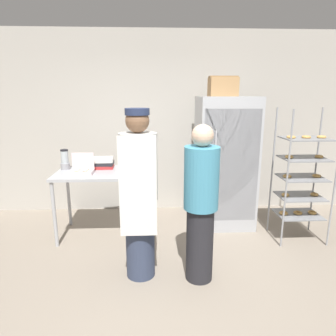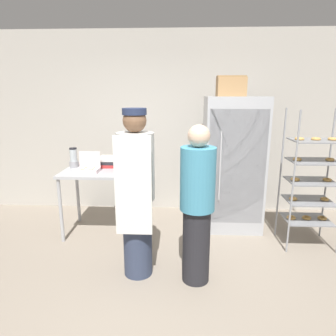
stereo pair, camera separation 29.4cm
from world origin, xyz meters
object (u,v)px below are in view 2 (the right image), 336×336
refrigerator (232,164)px  binder_stack (110,162)px  donut_box (88,169)px  person_baker (136,193)px  person_customer (197,205)px  blender_pitcher (74,159)px  baking_rack (311,181)px  cardboard_storage_box (231,86)px

refrigerator → binder_stack: size_ratio=6.44×
refrigerator → binder_stack: (-1.69, -0.11, 0.04)m
donut_box → person_baker: bearing=-48.8°
person_customer → blender_pitcher: bearing=143.4°
person_baker → person_customer: (0.60, -0.09, -0.09)m
donut_box → binder_stack: 0.38m
refrigerator → baking_rack: size_ratio=1.08×
donut_box → person_baker: size_ratio=0.16×
donut_box → refrigerator: bearing=12.3°
donut_box → blender_pitcher: blender_pitcher is taller
baking_rack → binder_stack: baking_rack is taller
blender_pitcher → binder_stack: blender_pitcher is taller
blender_pitcher → person_baker: size_ratio=0.16×
baking_rack → person_baker: person_baker is taller
donut_box → blender_pitcher: (-0.28, 0.26, 0.07)m
refrigerator → baking_rack: 1.02m
binder_stack → cardboard_storage_box: cardboard_storage_box is taller
blender_pitcher → person_baker: person_baker is taller
blender_pitcher → cardboard_storage_box: bearing=4.6°
person_baker → person_customer: 0.61m
blender_pitcher → baking_rack: bearing=-7.1°
person_customer → refrigerator: bearing=68.0°
cardboard_storage_box → refrigerator: bearing=-15.6°
person_customer → binder_stack: bearing=132.1°
cardboard_storage_box → blender_pitcher: bearing=-175.4°
refrigerator → binder_stack: refrigerator is taller
donut_box → person_baker: (0.76, -0.86, -0.02)m
refrigerator → blender_pitcher: bearing=-176.0°
donut_box → person_customer: (1.36, -0.95, -0.11)m
refrigerator → donut_box: bearing=-167.7°
person_customer → cardboard_storage_box: bearing=70.8°
refrigerator → donut_box: 1.95m
refrigerator → person_baker: bearing=-132.0°
donut_box → person_baker: person_baker is taller
donut_box → cardboard_storage_box: size_ratio=0.75×
baking_rack → person_customer: 1.64m
binder_stack → cardboard_storage_box: size_ratio=0.75×
baking_rack → cardboard_storage_box: 1.56m
cardboard_storage_box → person_customer: 1.86m
baking_rack → blender_pitcher: baking_rack is taller
cardboard_storage_box → donut_box: bearing=-166.6°
binder_stack → person_baker: 1.29m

